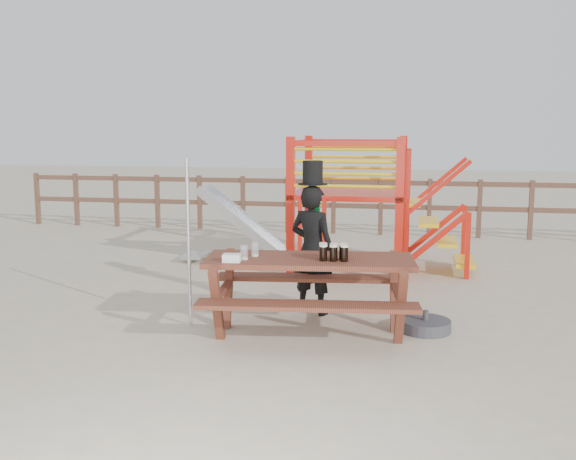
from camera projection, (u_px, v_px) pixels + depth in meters
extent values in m
plane|color=#C3B497|center=(295.00, 336.00, 6.89)|extent=(60.00, 60.00, 0.00)
cube|color=brown|center=(357.00, 182.00, 13.49)|extent=(15.00, 0.06, 0.10)
cube|color=brown|center=(357.00, 206.00, 13.57)|extent=(15.00, 0.06, 0.10)
cube|color=brown|center=(37.00, 199.00, 15.04)|extent=(0.09, 0.09, 1.20)
cube|color=brown|center=(76.00, 199.00, 14.85)|extent=(0.09, 0.09, 1.20)
cube|color=brown|center=(116.00, 200.00, 14.65)|extent=(0.09, 0.09, 1.20)
cube|color=brown|center=(157.00, 201.00, 14.46)|extent=(0.09, 0.09, 1.20)
cube|color=brown|center=(200.00, 202.00, 14.26)|extent=(0.09, 0.09, 1.20)
cube|color=brown|center=(243.00, 203.00, 14.06)|extent=(0.09, 0.09, 1.20)
cube|color=brown|center=(288.00, 204.00, 13.87)|extent=(0.09, 0.09, 1.20)
cube|color=brown|center=(333.00, 205.00, 13.67)|extent=(0.09, 0.09, 1.20)
cube|color=brown|center=(381.00, 207.00, 13.47)|extent=(0.09, 0.09, 1.20)
cube|color=brown|center=(429.00, 208.00, 13.28)|extent=(0.09, 0.09, 1.20)
cube|color=brown|center=(479.00, 209.00, 13.08)|extent=(0.09, 0.09, 1.20)
cube|color=brown|center=(531.00, 210.00, 12.89)|extent=(0.09, 0.09, 1.20)
cube|color=red|center=(291.00, 208.00, 9.55)|extent=(0.12, 0.12, 2.10)
cube|color=red|center=(399.00, 210.00, 9.24)|extent=(0.12, 0.12, 2.10)
cube|color=red|center=(309.00, 197.00, 11.10)|extent=(0.12, 0.12, 2.10)
cube|color=red|center=(402.00, 199.00, 10.79)|extent=(0.12, 0.12, 2.10)
cube|color=red|center=(350.00, 193.00, 10.15)|extent=(1.72, 1.72, 0.08)
cube|color=red|center=(345.00, 144.00, 9.25)|extent=(1.60, 0.08, 0.08)
cube|color=red|center=(356.00, 142.00, 10.80)|extent=(1.60, 0.08, 0.08)
cube|color=red|center=(300.00, 142.00, 10.18)|extent=(0.08, 1.60, 0.08)
cube|color=red|center=(403.00, 143.00, 9.87)|extent=(0.08, 1.60, 0.08)
cylinder|color=yellow|center=(344.00, 186.00, 9.35)|extent=(1.50, 0.05, 0.05)
cylinder|color=yellow|center=(355.00, 178.00, 10.90)|extent=(1.50, 0.05, 0.05)
cylinder|color=yellow|center=(345.00, 174.00, 9.32)|extent=(1.50, 0.05, 0.05)
cylinder|color=yellow|center=(355.00, 168.00, 10.87)|extent=(1.50, 0.05, 0.05)
cylinder|color=yellow|center=(345.00, 162.00, 9.29)|extent=(1.50, 0.05, 0.05)
cylinder|color=yellow|center=(355.00, 157.00, 10.84)|extent=(1.50, 0.05, 0.05)
cylinder|color=yellow|center=(345.00, 149.00, 9.26)|extent=(1.50, 0.05, 0.05)
cylinder|color=yellow|center=(356.00, 146.00, 10.81)|extent=(1.50, 0.05, 0.05)
cube|color=red|center=(300.00, 239.00, 9.45)|extent=(0.06, 0.06, 1.20)
cube|color=red|center=(324.00, 240.00, 9.37)|extent=(0.06, 0.06, 1.20)
cylinder|color=yellow|center=(312.00, 270.00, 9.48)|extent=(0.36, 0.04, 0.04)
cylinder|color=yellow|center=(312.00, 254.00, 9.44)|extent=(0.36, 0.04, 0.04)
cylinder|color=yellow|center=(312.00, 238.00, 9.41)|extent=(0.36, 0.04, 0.04)
cylinder|color=yellow|center=(312.00, 222.00, 9.37)|extent=(0.36, 0.04, 0.04)
cylinder|color=yellow|center=(312.00, 205.00, 9.33)|extent=(0.36, 0.04, 0.04)
cube|color=yellow|center=(411.00, 202.00, 9.98)|extent=(0.30, 0.90, 0.06)
cube|color=yellow|center=(428.00, 222.00, 9.97)|extent=(0.30, 0.90, 0.06)
cube|color=yellow|center=(446.00, 241.00, 9.96)|extent=(0.30, 0.90, 0.06)
cube|color=yellow|center=(464.00, 261.00, 9.96)|extent=(0.30, 0.90, 0.06)
cube|color=red|center=(437.00, 238.00, 9.54)|extent=(0.95, 0.08, 0.86)
cube|color=red|center=(435.00, 229.00, 10.41)|extent=(0.95, 0.08, 0.86)
cube|color=silver|center=(247.00, 226.00, 10.57)|extent=(1.53, 0.55, 1.21)
cube|color=silver|center=(242.00, 226.00, 10.30)|extent=(1.58, 0.04, 1.28)
cube|color=silver|center=(251.00, 222.00, 10.83)|extent=(1.58, 0.04, 1.28)
cube|color=silver|center=(195.00, 255.00, 10.83)|extent=(0.35, 0.55, 0.05)
cube|color=brown|center=(309.00, 260.00, 6.80)|extent=(2.29, 1.10, 0.05)
cube|color=brown|center=(307.00, 306.00, 6.26)|extent=(2.22, 0.59, 0.04)
cube|color=brown|center=(311.00, 278.00, 7.45)|extent=(2.22, 0.59, 0.04)
cube|color=brown|center=(223.00, 298.00, 6.94)|extent=(0.26, 1.32, 0.79)
cube|color=brown|center=(397.00, 301.00, 6.80)|extent=(0.26, 1.32, 0.79)
imported|color=black|center=(312.00, 250.00, 7.66)|extent=(0.66, 0.55, 1.56)
cube|color=#0C882B|center=(318.00, 233.00, 7.73)|extent=(0.06, 0.04, 0.36)
cylinder|color=black|center=(313.00, 184.00, 7.54)|extent=(0.35, 0.35, 0.01)
cylinder|color=black|center=(313.00, 172.00, 7.51)|extent=(0.24, 0.24, 0.27)
cube|color=white|center=(318.00, 164.00, 7.60)|extent=(0.12, 0.05, 0.03)
cylinder|color=#B2B2B7|center=(189.00, 244.00, 7.13)|extent=(0.04, 0.04, 1.89)
cylinder|color=#3A393F|center=(425.00, 325.00, 7.06)|extent=(0.56, 0.56, 0.13)
cylinder|color=#3A393F|center=(426.00, 315.00, 7.04)|extent=(0.06, 0.06, 0.11)
cube|color=white|center=(232.00, 258.00, 6.59)|extent=(0.20, 0.16, 0.08)
cylinder|color=black|center=(323.00, 254.00, 6.64)|extent=(0.08, 0.08, 0.15)
cylinder|color=beige|center=(323.00, 246.00, 6.62)|extent=(0.08, 0.08, 0.02)
cylinder|color=black|center=(333.00, 254.00, 6.62)|extent=(0.08, 0.08, 0.15)
cylinder|color=beige|center=(333.00, 246.00, 6.61)|extent=(0.08, 0.08, 0.02)
cylinder|color=black|center=(344.00, 254.00, 6.61)|extent=(0.08, 0.08, 0.15)
cylinder|color=beige|center=(344.00, 246.00, 6.59)|extent=(0.08, 0.08, 0.02)
cylinder|color=black|center=(323.00, 252.00, 6.74)|extent=(0.08, 0.08, 0.15)
cylinder|color=beige|center=(323.00, 244.00, 6.73)|extent=(0.08, 0.08, 0.02)
cylinder|color=black|center=(334.00, 252.00, 6.72)|extent=(0.08, 0.08, 0.15)
cylinder|color=beige|center=(334.00, 244.00, 6.70)|extent=(0.08, 0.08, 0.02)
cylinder|color=black|center=(343.00, 252.00, 6.71)|extent=(0.08, 0.08, 0.15)
cylinder|color=beige|center=(343.00, 244.00, 6.69)|extent=(0.08, 0.08, 0.02)
cylinder|color=silver|center=(244.00, 252.00, 6.70)|extent=(0.08, 0.08, 0.15)
cylinder|color=beige|center=(244.00, 259.00, 6.71)|extent=(0.07, 0.07, 0.02)
cylinder|color=silver|center=(255.00, 249.00, 6.88)|extent=(0.08, 0.08, 0.15)
cylinder|color=beige|center=(255.00, 255.00, 6.89)|extent=(0.07, 0.07, 0.02)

